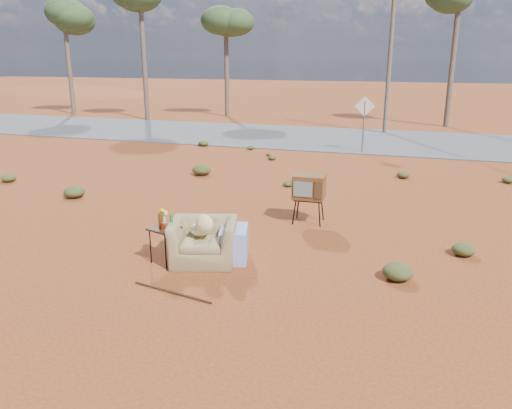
% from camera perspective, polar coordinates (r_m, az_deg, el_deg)
% --- Properties ---
extents(ground, '(140.00, 140.00, 0.00)m').
position_cam_1_polar(ground, '(9.34, -5.31, -6.61)').
color(ground, brown).
rests_on(ground, ground).
extents(highway, '(140.00, 7.00, 0.04)m').
position_cam_1_polar(highway, '(23.42, 9.13, 7.44)').
color(highway, '#565659').
rests_on(highway, ground).
extents(dirt_mound, '(26.00, 18.00, 2.00)m').
position_cam_1_polar(dirt_mound, '(53.69, -21.36, 11.60)').
color(dirt_mound, brown).
rests_on(dirt_mound, ground).
extents(armchair, '(1.53, 1.24, 1.05)m').
position_cam_1_polar(armchair, '(9.25, -5.39, -3.60)').
color(armchair, olive).
rests_on(armchair, ground).
extents(tv_unit, '(0.72, 0.59, 1.12)m').
position_cam_1_polar(tv_unit, '(11.29, 6.09, 1.97)').
color(tv_unit, black).
rests_on(tv_unit, ground).
extents(side_table, '(0.59, 0.59, 0.96)m').
position_cam_1_polar(side_table, '(9.26, -10.46, -2.36)').
color(side_table, '#3A2915').
rests_on(side_table, ground).
extents(rusty_bar, '(1.51, 0.33, 0.04)m').
position_cam_1_polar(rusty_bar, '(8.27, -9.54, -9.84)').
color(rusty_bar, '#4C2A14').
rests_on(rusty_bar, ground).
extents(road_sign, '(0.78, 0.06, 2.19)m').
position_cam_1_polar(road_sign, '(20.09, 12.27, 10.05)').
color(road_sign, brown).
rests_on(road_sign, ground).
extents(eucalyptus_far_left, '(3.20, 3.20, 7.10)m').
position_cam_1_polar(eucalyptus_far_left, '(35.22, -21.08, 19.28)').
color(eucalyptus_far_left, brown).
rests_on(eucalyptus_far_left, ground).
extents(eucalyptus_near_left, '(3.20, 3.20, 6.60)m').
position_cam_1_polar(eucalyptus_near_left, '(32.03, -3.46, 19.78)').
color(eucalyptus_near_left, brown).
rests_on(eucalyptus_near_left, ground).
extents(utility_pole_center, '(1.40, 0.20, 8.00)m').
position_cam_1_polar(utility_pole_center, '(25.42, 15.15, 17.15)').
color(utility_pole_center, brown).
rests_on(utility_pole_center, ground).
extents(scrub_patch, '(17.49, 8.07, 0.33)m').
position_cam_1_polar(scrub_patch, '(13.47, -1.31, 1.41)').
color(scrub_patch, '#404920').
rests_on(scrub_patch, ground).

